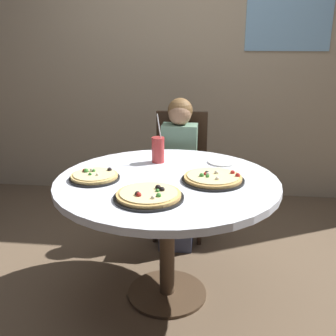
# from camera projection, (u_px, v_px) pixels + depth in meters

# --- Properties ---
(ground_plane) EXTENTS (8.00, 8.00, 0.00)m
(ground_plane) POSITION_uv_depth(u_px,v_px,m) (167.00, 294.00, 2.50)
(ground_plane) COLOR brown
(wall_with_window) EXTENTS (5.20, 0.14, 2.90)m
(wall_with_window) POSITION_uv_depth(u_px,v_px,m) (190.00, 42.00, 3.74)
(wall_with_window) COLOR tan
(wall_with_window) RESTS_ON ground_plane
(dining_table) EXTENTS (1.25, 1.25, 0.75)m
(dining_table) POSITION_uv_depth(u_px,v_px,m) (167.00, 195.00, 2.30)
(dining_table) COLOR silver
(dining_table) RESTS_ON ground_plane
(chair_wooden) EXTENTS (0.41, 0.41, 0.95)m
(chair_wooden) POSITION_uv_depth(u_px,v_px,m) (181.00, 167.00, 3.20)
(chair_wooden) COLOR #382619
(chair_wooden) RESTS_ON ground_plane
(diner_child) EXTENTS (0.26, 0.41, 1.08)m
(diner_child) POSITION_uv_depth(u_px,v_px,m) (178.00, 180.00, 3.04)
(diner_child) COLOR #3F4766
(diner_child) RESTS_ON ground_plane
(pizza_veggie) EXTENTS (0.35, 0.35, 0.05)m
(pizza_veggie) POSITION_uv_depth(u_px,v_px,m) (213.00, 178.00, 2.23)
(pizza_veggie) COLOR black
(pizza_veggie) RESTS_ON dining_table
(pizza_cheese) EXTENTS (0.35, 0.35, 0.05)m
(pizza_cheese) POSITION_uv_depth(u_px,v_px,m) (149.00, 195.00, 1.99)
(pizza_cheese) COLOR black
(pizza_cheese) RESTS_ON dining_table
(pizza_pepperoni) EXTENTS (0.28, 0.28, 0.05)m
(pizza_pepperoni) POSITION_uv_depth(u_px,v_px,m) (94.00, 176.00, 2.26)
(pizza_pepperoni) COLOR black
(pizza_pepperoni) RESTS_ON dining_table
(soda_cup) EXTENTS (0.08, 0.08, 0.31)m
(soda_cup) POSITION_uv_depth(u_px,v_px,m) (158.00, 150.00, 2.55)
(soda_cup) COLOR #B73333
(soda_cup) RESTS_ON dining_table
(plate_small) EXTENTS (0.18, 0.18, 0.01)m
(plate_small) POSITION_uv_depth(u_px,v_px,m) (222.00, 162.00, 2.55)
(plate_small) COLOR white
(plate_small) RESTS_ON dining_table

